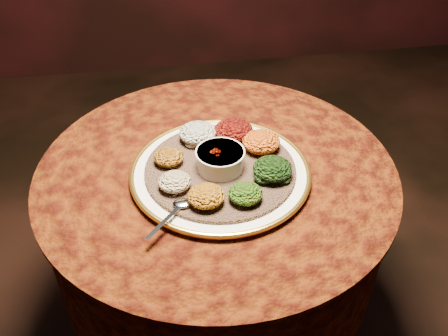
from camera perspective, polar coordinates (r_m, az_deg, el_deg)
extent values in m
plane|color=black|center=(1.88, -0.66, -17.58)|extent=(4.00, 4.00, 0.00)
cylinder|color=black|center=(1.86, -0.66, -17.24)|extent=(0.44, 0.44, 0.04)
cylinder|color=black|center=(1.61, -0.75, -10.94)|extent=(0.12, 0.12, 0.68)
cylinder|color=black|center=(1.35, -0.87, -1.12)|extent=(0.80, 0.80, 0.04)
cylinder|color=#491A06|center=(1.45, -0.82, -5.49)|extent=(0.93, 0.93, 0.34)
cylinder|color=#491A06|center=(1.33, -0.88, -0.24)|extent=(0.96, 0.96, 0.01)
cylinder|color=white|center=(1.30, -0.43, -0.61)|extent=(0.46, 0.46, 0.02)
torus|color=gold|center=(1.29, -0.43, -0.37)|extent=(0.47, 0.47, 0.01)
cylinder|color=brown|center=(1.29, -0.43, -0.13)|extent=(0.50, 0.50, 0.01)
cylinder|color=silver|center=(1.27, -0.44, 0.96)|extent=(0.12, 0.12, 0.05)
cylinder|color=silver|center=(1.25, -0.44, 1.80)|extent=(0.13, 0.13, 0.01)
cylinder|color=#691C05|center=(1.26, -0.44, 1.52)|extent=(0.10, 0.10, 0.01)
ellipsoid|color=silver|center=(1.18, -4.74, -4.03)|extent=(0.05, 0.04, 0.01)
cube|color=silver|center=(1.14, -6.80, -6.08)|extent=(0.09, 0.11, 0.00)
ellipsoid|color=beige|center=(1.37, -3.02, 4.02)|extent=(0.10, 0.10, 0.05)
ellipsoid|color=black|center=(1.37, 1.09, 4.32)|extent=(0.11, 0.10, 0.05)
ellipsoid|color=#B6660F|center=(1.34, 4.28, 3.01)|extent=(0.10, 0.10, 0.05)
ellipsoid|color=black|center=(1.25, 5.56, -0.07)|extent=(0.10, 0.10, 0.05)
ellipsoid|color=#9B2B0A|center=(1.18, 2.45, -2.92)|extent=(0.08, 0.08, 0.04)
ellipsoid|color=#9D5D0D|center=(1.17, -2.05, -3.21)|extent=(0.09, 0.08, 0.04)
ellipsoid|color=maroon|center=(1.22, -5.65, -1.56)|extent=(0.08, 0.08, 0.04)
ellipsoid|color=#965E12|center=(1.30, -6.33, 1.26)|extent=(0.08, 0.07, 0.04)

